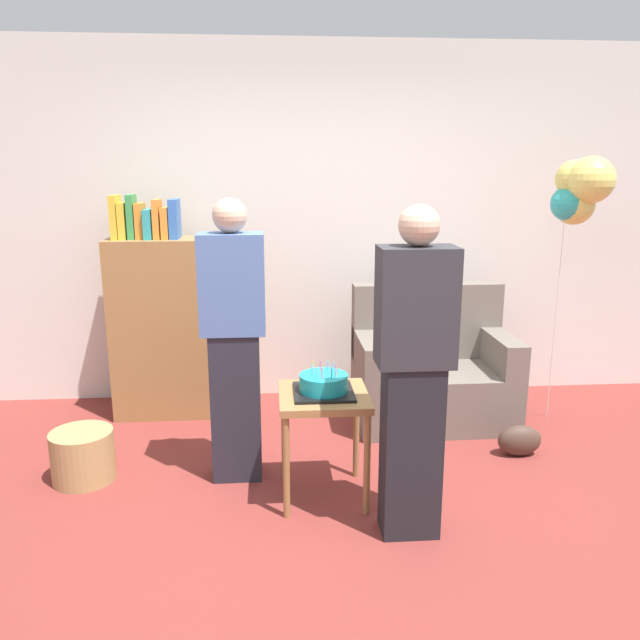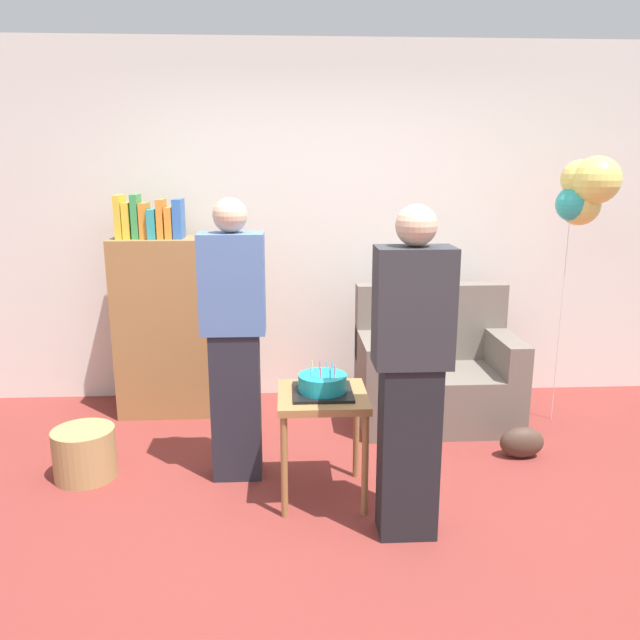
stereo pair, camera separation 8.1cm
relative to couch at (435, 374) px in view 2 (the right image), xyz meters
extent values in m
plane|color=maroon|center=(-0.78, -1.40, -0.34)|extent=(8.00, 8.00, 0.00)
cube|color=silver|center=(-0.78, 0.65, 1.01)|extent=(6.00, 0.10, 2.70)
cube|color=#6B6056|center=(0.00, -0.06, -0.14)|extent=(1.10, 0.70, 0.40)
cube|color=#6B6056|center=(0.00, 0.21, 0.34)|extent=(1.10, 0.16, 0.56)
cube|color=#6B6056|center=(-0.47, -0.06, 0.18)|extent=(0.16, 0.70, 0.24)
cube|color=#6B6056|center=(0.47, -0.06, 0.18)|extent=(0.16, 0.70, 0.24)
cube|color=olive|center=(-1.89, 0.25, 0.31)|extent=(0.80, 0.36, 1.30)
cube|color=gold|center=(-2.21, 0.25, 1.11)|extent=(0.04, 0.22, 0.30)
cube|color=gold|center=(-2.16, 0.25, 1.09)|extent=(0.05, 0.19, 0.25)
cube|color=#38934C|center=(-2.10, 0.25, 1.11)|extent=(0.05, 0.17, 0.30)
cube|color=orange|center=(-2.04, 0.25, 1.08)|extent=(0.05, 0.18, 0.25)
cube|color=teal|center=(-1.98, 0.25, 1.06)|extent=(0.05, 0.23, 0.20)
cube|color=orange|center=(-1.93, 0.25, 1.10)|extent=(0.04, 0.20, 0.27)
cube|color=orange|center=(-1.87, 0.25, 1.07)|extent=(0.05, 0.20, 0.22)
cube|color=#3366B7|center=(-1.81, 0.25, 1.10)|extent=(0.06, 0.21, 0.27)
cube|color=olive|center=(-0.87, -1.06, 0.24)|extent=(0.48, 0.48, 0.04)
cylinder|color=olive|center=(-1.08, -1.27, -0.06)|extent=(0.04, 0.04, 0.56)
cylinder|color=olive|center=(-0.66, -1.27, -0.06)|extent=(0.04, 0.04, 0.56)
cylinder|color=olive|center=(-1.08, -0.85, -0.06)|extent=(0.04, 0.04, 0.56)
cylinder|color=olive|center=(-0.66, -0.85, -0.06)|extent=(0.04, 0.04, 0.56)
cube|color=black|center=(-0.87, -1.06, 0.27)|extent=(0.32, 0.32, 0.02)
cylinder|color=teal|center=(-0.87, -1.06, 0.32)|extent=(0.26, 0.26, 0.09)
cylinder|color=#F2CC4C|center=(-0.80, -1.05, 0.39)|extent=(0.01, 0.01, 0.05)
cylinder|color=#66B2E5|center=(-0.82, -1.02, 0.40)|extent=(0.01, 0.01, 0.06)
cylinder|color=#66B2E5|center=(-0.84, -0.99, 0.40)|extent=(0.01, 0.01, 0.06)
cylinder|color=#EA668C|center=(-0.88, -0.98, 0.40)|extent=(0.01, 0.01, 0.05)
cylinder|color=#F2CC4C|center=(-0.93, -0.98, 0.40)|extent=(0.01, 0.01, 0.06)
cylinder|color=#66B2E5|center=(-0.93, -1.04, 0.39)|extent=(0.01, 0.01, 0.05)
cylinder|color=#66B2E5|center=(-0.93, -1.07, 0.39)|extent=(0.01, 0.01, 0.05)
cylinder|color=#66B2E5|center=(-0.91, -1.11, 0.40)|extent=(0.01, 0.01, 0.05)
cylinder|color=#EA668C|center=(-0.89, -1.13, 0.40)|extent=(0.01, 0.01, 0.06)
cylinder|color=#66B2E5|center=(-0.84, -1.12, 0.40)|extent=(0.01, 0.01, 0.06)
cylinder|color=#EA668C|center=(-0.81, -1.09, 0.40)|extent=(0.01, 0.01, 0.06)
cube|color=#23232D|center=(-1.36, -0.79, 0.10)|extent=(0.28, 0.20, 0.88)
cube|color=#4C6BA3|center=(-1.36, -0.79, 0.82)|extent=(0.36, 0.22, 0.56)
sphere|color=#D1A889|center=(-1.36, -0.79, 1.19)|extent=(0.19, 0.19, 0.19)
cube|color=black|center=(-0.47, -1.44, 0.10)|extent=(0.28, 0.20, 0.88)
cube|color=#2D2D33|center=(-0.47, -1.44, 0.82)|extent=(0.36, 0.22, 0.56)
sphere|color=#D1A889|center=(-0.47, -1.44, 1.19)|extent=(0.19, 0.19, 0.19)
cylinder|color=#A88451|center=(-2.26, -0.77, -0.19)|extent=(0.36, 0.36, 0.30)
ellipsoid|color=#473328|center=(0.41, -0.65, -0.24)|extent=(0.28, 0.14, 0.20)
cylinder|color=silver|center=(0.86, -0.06, 0.43)|extent=(0.00, 0.00, 1.54)
sphere|color=#E5D666|center=(1.00, -0.10, 1.36)|extent=(0.32, 0.32, 0.32)
sphere|color=#E5D666|center=(0.93, -0.01, 1.37)|extent=(0.25, 0.25, 0.25)
sphere|color=#E5D666|center=(0.94, -0.01, 1.20)|extent=(0.28, 0.28, 0.28)
sphere|color=#2DADA8|center=(0.89, -0.02, 1.21)|extent=(0.24, 0.24, 0.24)
camera|label=1|loc=(-1.14, -4.25, 1.45)|focal=35.38mm
camera|label=2|loc=(-1.06, -4.25, 1.45)|focal=35.38mm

